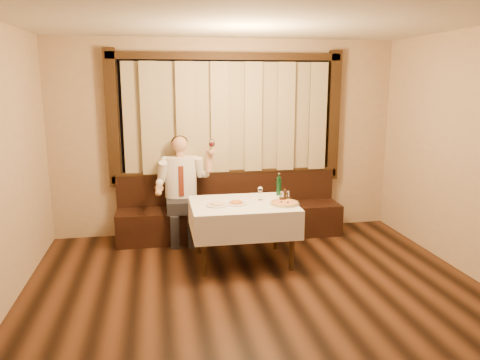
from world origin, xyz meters
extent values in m
cube|color=black|center=(0.00, 0.00, -0.01)|extent=(5.00, 6.00, 0.01)
cube|color=silver|center=(0.00, 0.00, 2.80)|extent=(5.00, 6.00, 0.01)
cube|color=tan|center=(0.00, 3.00, 1.40)|extent=(5.00, 0.01, 2.80)
cube|color=black|center=(0.00, 2.98, 1.70)|extent=(3.00, 0.02, 1.60)
cube|color=orange|center=(-0.70, 2.97, 1.40)|extent=(0.50, 0.01, 0.40)
cube|color=black|center=(0.00, 2.94, 0.85)|extent=(3.30, 0.12, 0.10)
cube|color=black|center=(0.00, 2.94, 2.55)|extent=(3.30, 0.12, 0.10)
cube|color=black|center=(-1.60, 2.94, 1.70)|extent=(0.16, 0.12, 1.90)
cube|color=black|center=(1.60, 2.94, 1.70)|extent=(0.16, 0.12, 1.90)
cube|color=#93875E|center=(0.00, 2.88, 1.70)|extent=(2.90, 0.08, 1.55)
cube|color=black|center=(0.00, 2.68, 0.23)|extent=(3.20, 0.60, 0.45)
cube|color=black|center=(0.00, 2.92, 0.68)|extent=(3.20, 0.12, 0.45)
cube|color=black|center=(0.00, 2.92, 0.92)|extent=(3.20, 0.14, 0.04)
cylinder|color=black|center=(-0.52, 1.33, 0.35)|extent=(0.06, 0.06, 0.71)
cylinder|color=black|center=(0.52, 1.33, 0.35)|extent=(0.06, 0.06, 0.71)
cylinder|color=black|center=(-0.52, 2.07, 0.35)|extent=(0.06, 0.06, 0.71)
cylinder|color=black|center=(0.52, 2.07, 0.35)|extent=(0.06, 0.06, 0.71)
cube|color=black|center=(0.00, 1.70, 0.73)|extent=(1.20, 0.90, 0.04)
cube|color=white|center=(0.00, 1.70, 0.75)|extent=(1.26, 0.96, 0.01)
cube|color=white|center=(0.00, 1.22, 0.58)|extent=(1.26, 0.01, 0.35)
cube|color=white|center=(0.00, 2.18, 0.58)|extent=(1.26, 0.01, 0.35)
cube|color=white|center=(-0.63, 1.70, 0.58)|extent=(0.01, 0.96, 0.35)
cube|color=white|center=(0.63, 1.70, 0.58)|extent=(0.01, 0.96, 0.35)
cylinder|color=white|center=(0.48, 1.54, 0.76)|extent=(0.36, 0.36, 0.01)
cylinder|color=#CD491E|center=(0.48, 1.54, 0.77)|extent=(0.33, 0.33, 0.01)
torus|color=tan|center=(0.48, 1.54, 0.78)|extent=(0.34, 0.34, 0.03)
sphere|color=black|center=(0.45, 1.56, 0.78)|extent=(0.02, 0.02, 0.02)
sphere|color=black|center=(0.52, 1.53, 0.78)|extent=(0.02, 0.02, 0.02)
cylinder|color=white|center=(-0.09, 1.66, 0.76)|extent=(0.26, 0.26, 0.02)
ellipsoid|color=#B3571C|center=(-0.09, 1.66, 0.81)|extent=(0.16, 0.16, 0.07)
cylinder|color=white|center=(-0.33, 1.63, 0.76)|extent=(0.27, 0.27, 0.02)
ellipsoid|color=#CCB784|center=(-0.33, 1.63, 0.81)|extent=(0.17, 0.17, 0.08)
cylinder|color=#104D27|center=(0.53, 2.00, 0.87)|extent=(0.06, 0.06, 0.24)
cylinder|color=#104D27|center=(0.53, 2.00, 1.01)|extent=(0.03, 0.03, 0.05)
cylinder|color=silver|center=(0.53, 2.00, 1.04)|extent=(0.03, 0.03, 0.01)
cylinder|color=white|center=(0.24, 1.80, 0.76)|extent=(0.06, 0.06, 0.01)
cylinder|color=white|center=(0.24, 1.80, 0.81)|extent=(0.01, 0.01, 0.09)
ellipsoid|color=white|center=(0.24, 1.80, 0.89)|extent=(0.07, 0.07, 0.08)
cube|color=black|center=(0.53, 1.71, 0.78)|extent=(0.14, 0.07, 0.04)
cube|color=black|center=(0.53, 1.71, 0.85)|extent=(0.02, 0.07, 0.10)
cylinder|color=white|center=(0.49, 1.71, 0.83)|extent=(0.04, 0.04, 0.08)
cylinder|color=silver|center=(0.49, 1.71, 0.87)|extent=(0.04, 0.04, 0.01)
cylinder|color=white|center=(0.57, 1.71, 0.83)|extent=(0.04, 0.04, 0.08)
cylinder|color=silver|center=(0.57, 1.71, 0.87)|extent=(0.04, 0.04, 0.01)
cube|color=black|center=(-0.70, 2.55, 0.53)|extent=(0.42, 0.47, 0.17)
cube|color=black|center=(-0.81, 2.32, 0.23)|extent=(0.12, 0.13, 0.45)
cube|color=black|center=(-0.58, 2.32, 0.23)|extent=(0.12, 0.13, 0.45)
ellipsoid|color=white|center=(-0.70, 2.71, 0.90)|extent=(0.44, 0.27, 0.57)
cube|color=maroon|center=(-0.70, 2.57, 0.87)|extent=(0.07, 0.01, 0.42)
cylinder|color=tan|center=(-0.70, 2.71, 1.22)|extent=(0.10, 0.10, 0.08)
sphere|color=tan|center=(-0.70, 2.71, 1.36)|extent=(0.22, 0.22, 0.22)
ellipsoid|color=black|center=(-0.70, 2.74, 1.39)|extent=(0.23, 0.23, 0.17)
sphere|color=white|center=(-0.91, 2.71, 1.13)|extent=(0.14, 0.14, 0.14)
sphere|color=white|center=(-0.49, 2.71, 1.13)|extent=(0.14, 0.14, 0.14)
sphere|color=tan|center=(-1.01, 2.28, 0.78)|extent=(0.09, 0.09, 0.09)
sphere|color=tan|center=(-0.28, 2.53, 1.27)|extent=(0.10, 0.10, 0.10)
cylinder|color=white|center=(-0.28, 2.50, 1.31)|extent=(0.01, 0.01, 0.12)
ellipsoid|color=white|center=(-0.28, 2.50, 1.40)|extent=(0.09, 0.09, 0.11)
ellipsoid|color=#4C070F|center=(-0.28, 2.50, 1.38)|extent=(0.07, 0.07, 0.06)
camera|label=1|loc=(-1.00, -3.72, 2.22)|focal=35.00mm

